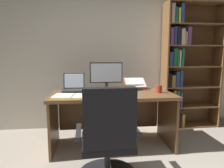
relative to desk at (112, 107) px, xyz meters
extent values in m
cube|color=beige|center=(0.25, 0.82, 0.86)|extent=(5.02, 0.12, 2.79)
cube|color=brown|center=(0.00, -0.08, 0.18)|extent=(1.62, 0.74, 0.04)
cube|color=brown|center=(-0.78, -0.08, -0.19)|extent=(0.03, 0.68, 0.71)
cube|color=brown|center=(0.78, -0.08, -0.19)|extent=(0.03, 0.68, 0.71)
cube|color=brown|center=(0.00, 0.27, -0.15)|extent=(1.50, 0.03, 0.49)
cube|color=brown|center=(0.97, 0.59, 0.51)|extent=(0.02, 0.31, 2.11)
cube|color=brown|center=(1.93, 0.59, 0.51)|extent=(0.02, 0.31, 2.11)
cube|color=brown|center=(1.45, 0.73, 0.51)|extent=(0.98, 0.01, 2.11)
cube|color=brown|center=(1.45, 0.59, -0.53)|extent=(0.93, 0.29, 0.02)
cube|color=black|center=(1.03, 0.55, -0.38)|extent=(0.05, 0.22, 0.29)
cube|color=olive|center=(1.08, 0.54, -0.42)|extent=(0.03, 0.19, 0.20)
cube|color=navy|center=(1.13, 0.56, -0.41)|extent=(0.06, 0.24, 0.21)
cube|color=navy|center=(1.20, 0.56, -0.38)|extent=(0.05, 0.24, 0.28)
cube|color=maroon|center=(1.24, 0.56, -0.43)|extent=(0.03, 0.23, 0.19)
cube|color=gold|center=(1.29, 0.55, -0.41)|extent=(0.04, 0.22, 0.22)
cube|color=brown|center=(1.45, 0.59, -0.18)|extent=(0.93, 0.29, 0.02)
cube|color=#195633|center=(1.02, 0.56, -0.04)|extent=(0.04, 0.24, 0.26)
cube|color=maroon|center=(1.07, 0.54, -0.04)|extent=(0.04, 0.19, 0.26)
cube|color=gold|center=(1.12, 0.56, -0.02)|extent=(0.03, 0.23, 0.29)
cube|color=#195633|center=(1.18, 0.54, -0.03)|extent=(0.05, 0.19, 0.28)
cube|color=#512D66|center=(1.24, 0.56, -0.04)|extent=(0.03, 0.24, 0.26)
cube|color=brown|center=(1.45, 0.59, 0.17)|extent=(0.93, 0.29, 0.02)
cube|color=black|center=(1.02, 0.54, 0.29)|extent=(0.04, 0.20, 0.23)
cube|color=olive|center=(1.09, 0.54, 0.28)|extent=(0.06, 0.19, 0.20)
cube|color=navy|center=(1.16, 0.55, 0.31)|extent=(0.06, 0.21, 0.26)
cube|color=navy|center=(1.22, 0.54, 0.31)|extent=(0.05, 0.18, 0.27)
cube|color=brown|center=(1.45, 0.59, 0.51)|extent=(0.93, 0.29, 0.02)
cube|color=navy|center=(1.03, 0.54, 0.64)|extent=(0.06, 0.19, 0.23)
cube|color=#195633|center=(1.10, 0.56, 0.67)|extent=(0.06, 0.24, 0.29)
cube|color=#195633|center=(1.15, 0.56, 0.66)|extent=(0.03, 0.24, 0.27)
cube|color=gray|center=(1.18, 0.54, 0.66)|extent=(0.03, 0.19, 0.26)
cube|color=#195633|center=(1.23, 0.54, 0.67)|extent=(0.04, 0.19, 0.28)
cube|color=brown|center=(1.45, 0.59, 0.86)|extent=(0.93, 0.29, 0.02)
cube|color=#512D66|center=(1.03, 0.56, 1.01)|extent=(0.05, 0.23, 0.27)
cube|color=navy|center=(1.09, 0.55, 1.02)|extent=(0.03, 0.22, 0.29)
cube|color=black|center=(1.14, 0.56, 1.02)|extent=(0.05, 0.23, 0.29)
cube|color=gray|center=(1.22, 0.53, 1.00)|extent=(0.06, 0.17, 0.26)
cube|color=olive|center=(1.27, 0.55, 0.98)|extent=(0.03, 0.20, 0.21)
cube|color=#512D66|center=(1.32, 0.55, 1.02)|extent=(0.06, 0.21, 0.29)
cube|color=brown|center=(1.45, 0.59, 1.21)|extent=(0.93, 0.29, 0.02)
cube|color=gray|center=(1.03, 0.55, 1.37)|extent=(0.05, 0.22, 0.29)
cube|color=#195633|center=(1.09, 0.54, 1.34)|extent=(0.04, 0.19, 0.23)
cube|color=gold|center=(1.14, 0.53, 1.33)|extent=(0.04, 0.18, 0.22)
cube|color=navy|center=(1.19, 0.55, 1.37)|extent=(0.05, 0.22, 0.29)
cube|color=brown|center=(1.45, 0.59, 1.56)|extent=(0.93, 0.29, 0.02)
cylinder|color=#232326|center=(-0.14, -0.79, -0.34)|extent=(0.06, 0.06, 0.30)
cube|color=black|center=(-0.14, -0.79, -0.16)|extent=(0.51, 0.49, 0.07)
cube|color=black|center=(-0.13, -0.99, 0.15)|extent=(0.48, 0.11, 0.55)
cube|color=#232326|center=(-0.42, -0.80, -0.03)|extent=(0.06, 0.39, 0.04)
cube|color=#232326|center=(0.14, -0.78, -0.03)|extent=(0.06, 0.39, 0.04)
cube|color=#232326|center=(-0.06, 0.16, 0.21)|extent=(0.22, 0.16, 0.02)
cylinder|color=#232326|center=(-0.06, 0.16, 0.27)|extent=(0.04, 0.04, 0.09)
cube|color=#232326|center=(-0.06, 0.17, 0.46)|extent=(0.47, 0.02, 0.29)
cube|color=silver|center=(-0.06, 0.15, 0.46)|extent=(0.44, 0.00, 0.26)
cube|color=#232326|center=(-0.52, 0.12, 0.22)|extent=(0.30, 0.24, 0.02)
cube|color=#2D2D30|center=(-0.52, 0.11, 0.23)|extent=(0.26, 0.13, 0.00)
cube|color=#232326|center=(-0.52, 0.28, 0.34)|extent=(0.30, 0.06, 0.22)
cube|color=silver|center=(-0.52, 0.27, 0.34)|extent=(0.27, 0.05, 0.20)
cube|color=#232326|center=(-0.06, -0.22, 0.22)|extent=(0.42, 0.15, 0.02)
ellipsoid|color=#232326|center=(0.24, -0.22, 0.22)|extent=(0.06, 0.10, 0.04)
cube|color=#232326|center=(0.39, 0.14, 0.21)|extent=(0.14, 0.12, 0.01)
cube|color=#232326|center=(0.39, 0.10, 0.22)|extent=(0.29, 0.01, 0.01)
cube|color=#DB422D|center=(0.39, 0.26, 0.29)|extent=(0.32, 0.23, 0.13)
cube|color=silver|center=(0.39, 0.25, 0.30)|extent=(0.29, 0.21, 0.12)
cube|color=yellow|center=(-0.62, -0.25, 0.21)|extent=(0.28, 0.32, 0.01)
cube|color=yellow|center=(-0.38, -0.28, 0.21)|extent=(0.28, 0.32, 0.01)
cube|color=silver|center=(-0.62, -0.25, 0.22)|extent=(0.26, 0.31, 0.02)
cube|color=silver|center=(-0.38, -0.28, 0.22)|extent=(0.26, 0.31, 0.02)
cylinder|color=#B7B7BC|center=(-0.50, -0.27, 0.22)|extent=(0.05, 0.27, 0.02)
cube|color=silver|center=(-0.26, -0.12, 0.21)|extent=(0.18, 0.23, 0.01)
cylinder|color=black|center=(-0.24, -0.12, 0.22)|extent=(0.14, 0.03, 0.01)
cylinder|color=maroon|center=(0.63, -0.10, 0.26)|extent=(0.09, 0.09, 0.10)
camera|label=1|loc=(-0.32, -2.72, 0.71)|focal=32.66mm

